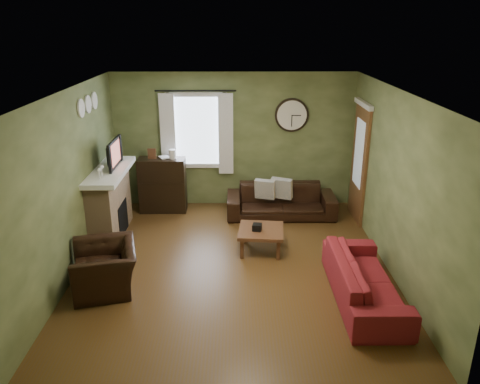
{
  "coord_description": "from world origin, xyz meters",
  "views": [
    {
      "loc": [
        0.04,
        -6.22,
        3.49
      ],
      "look_at": [
        0.1,
        0.4,
        1.05
      ],
      "focal_mm": 35.0,
      "sensor_mm": 36.0,
      "label": 1
    }
  ],
  "objects_px": {
    "bookshelf": "(163,185)",
    "sofa_brown": "(281,201)",
    "sofa_red": "(365,280)",
    "coffee_table": "(261,240)",
    "armchair": "(105,268)"
  },
  "relations": [
    {
      "from": "sofa_red",
      "to": "coffee_table",
      "type": "bearing_deg",
      "value": 42.85
    },
    {
      "from": "sofa_brown",
      "to": "armchair",
      "type": "relative_size",
      "value": 2.1
    },
    {
      "from": "bookshelf",
      "to": "coffee_table",
      "type": "height_order",
      "value": "bookshelf"
    },
    {
      "from": "bookshelf",
      "to": "sofa_brown",
      "type": "relative_size",
      "value": 0.52
    },
    {
      "from": "bookshelf",
      "to": "coffee_table",
      "type": "relative_size",
      "value": 1.49
    },
    {
      "from": "bookshelf",
      "to": "coffee_table",
      "type": "bearing_deg",
      "value": -43.45
    },
    {
      "from": "armchair",
      "to": "sofa_red",
      "type": "bearing_deg",
      "value": 70.47
    },
    {
      "from": "sofa_brown",
      "to": "sofa_red",
      "type": "bearing_deg",
      "value": -73.41
    },
    {
      "from": "bookshelf",
      "to": "sofa_brown",
      "type": "distance_m",
      "value": 2.28
    },
    {
      "from": "sofa_brown",
      "to": "armchair",
      "type": "bearing_deg",
      "value": -136.2
    },
    {
      "from": "sofa_brown",
      "to": "coffee_table",
      "type": "relative_size",
      "value": 2.87
    },
    {
      "from": "sofa_brown",
      "to": "sofa_red",
      "type": "height_order",
      "value": "sofa_brown"
    },
    {
      "from": "armchair",
      "to": "coffee_table",
      "type": "distance_m",
      "value": 2.45
    },
    {
      "from": "sofa_red",
      "to": "armchair",
      "type": "relative_size",
      "value": 2.04
    },
    {
      "from": "armchair",
      "to": "coffee_table",
      "type": "relative_size",
      "value": 1.37
    }
  ]
}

